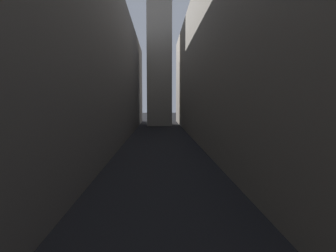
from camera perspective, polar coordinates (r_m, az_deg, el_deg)
The scene contains 3 objects.
ground_plane at distance 37.50m, azimuth -1.46°, elevation -4.73°, with size 264.00×264.00×0.00m, color black.
building_block_left at distance 40.78m, azimuth -17.76°, elevation 11.60°, with size 11.35×108.00×22.38m, color slate.
building_block_right at distance 41.05m, azimuth 14.48°, elevation 13.12°, with size 11.04×108.00×24.50m, color gray.
Camera 1 is at (-0.31, 11.01, 6.20)m, focal length 30.48 mm.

